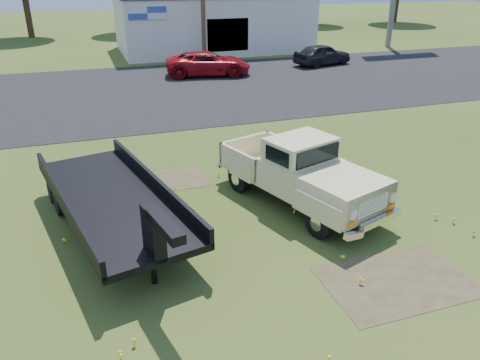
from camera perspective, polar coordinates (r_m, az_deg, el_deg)
The scene contains 9 objects.
ground at distance 11.84m, azimuth 4.14°, elevation -5.38°, with size 140.00×140.00×0.00m, color #394E19.
asphalt_lot at distance 25.46m, azimuth -9.11°, elevation 10.79°, with size 90.00×14.00×0.02m, color black.
dirt_patch_a at distance 10.35m, azimuth 18.60°, elevation -11.63°, with size 3.00×2.00×0.01m, color #473C25.
dirt_patch_b at distance 14.35m, azimuth -8.68°, elevation -0.01°, with size 2.20×1.60×0.01m, color #473C25.
commercial_building at distance 37.98m, azimuth -3.38°, elevation 18.69°, with size 14.20×8.20×4.15m.
vintage_pickup_truck at distance 12.51m, azimuth 7.23°, elevation 1.05°, with size 2.03×5.21×1.89m, color #CCC288, non-canonical shape.
flatbed_trailer at distance 11.61m, azimuth -15.39°, elevation -1.70°, with size 2.27×6.81×1.86m, color black, non-canonical shape.
red_pickup at distance 28.64m, azimuth -3.89°, elevation 13.96°, with size 2.29×4.98×1.38m, color maroon.
dark_sedan at distance 32.26m, azimuth 10.01°, elevation 14.82°, with size 1.61×4.01×1.36m, color black.
Camera 1 is at (-4.09, -9.43, 5.87)m, focal length 35.00 mm.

